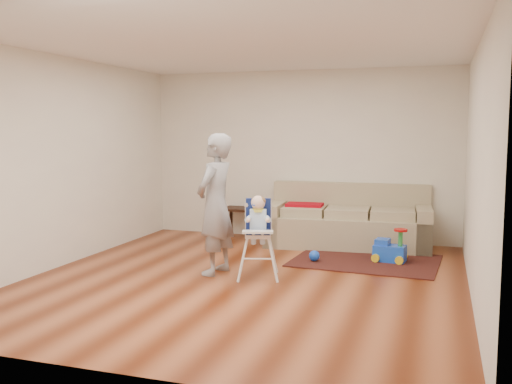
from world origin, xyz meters
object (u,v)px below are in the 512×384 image
(sofa, at_px, (348,216))
(adult, at_px, (216,204))
(ride_on_toy, at_px, (390,244))
(side_table, at_px, (239,222))
(toy_ball, at_px, (314,256))
(high_chair, at_px, (258,238))

(sofa, bearing_deg, adult, -124.77)
(sofa, xyz_separation_m, ride_on_toy, (0.70, -0.86, -0.23))
(sofa, height_order, side_table, sofa)
(ride_on_toy, bearing_deg, adult, -140.06)
(adult, bearing_deg, toy_ball, 141.17)
(sofa, distance_m, toy_ball, 1.27)
(high_chair, height_order, adult, adult)
(toy_ball, relative_size, adult, 0.08)
(ride_on_toy, xyz_separation_m, adult, (-1.98, -1.27, 0.62))
(ride_on_toy, bearing_deg, high_chair, -130.78)
(toy_ball, distance_m, high_chair, 1.15)
(toy_ball, xyz_separation_m, high_chair, (-0.48, -0.97, 0.39))
(toy_ball, bearing_deg, adult, -137.10)
(side_table, bearing_deg, toy_ball, -42.13)
(side_table, height_order, high_chair, high_chair)
(ride_on_toy, bearing_deg, sofa, 136.27)
(side_table, distance_m, ride_on_toy, 2.77)
(side_table, bearing_deg, sofa, -7.75)
(side_table, distance_m, toy_ball, 2.14)
(side_table, height_order, ride_on_toy, side_table)
(high_chair, bearing_deg, sofa, 54.62)
(sofa, relative_size, toy_ball, 17.12)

